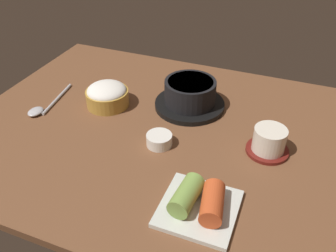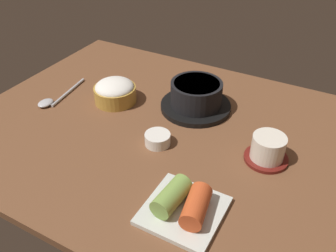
# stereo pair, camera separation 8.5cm
# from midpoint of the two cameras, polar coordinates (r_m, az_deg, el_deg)

# --- Properties ---
(dining_table) EXTENTS (1.00, 0.76, 0.02)m
(dining_table) POSITION_cam_midpoint_polar(r_m,az_deg,el_deg) (0.89, 2.20, -1.15)
(dining_table) COLOR brown
(dining_table) RESTS_ON ground
(stone_pot) EXTENTS (0.19, 0.19, 0.08)m
(stone_pot) POSITION_cam_midpoint_polar(r_m,az_deg,el_deg) (0.95, 7.08, 4.61)
(stone_pot) COLOR black
(stone_pot) RESTS_ON dining_table
(rice_bowl) EXTENTS (0.12, 0.12, 0.06)m
(rice_bowl) POSITION_cam_midpoint_polar(r_m,az_deg,el_deg) (0.99, -6.08, 5.49)
(rice_bowl) COLOR #B78C38
(rice_bowl) RESTS_ON dining_table
(tea_cup_with_saucer) EXTENTS (0.10, 0.10, 0.06)m
(tea_cup_with_saucer) POSITION_cam_midpoint_polar(r_m,az_deg,el_deg) (0.82, 18.58, -3.65)
(tea_cup_with_saucer) COLOR maroon
(tea_cup_with_saucer) RESTS_ON dining_table
(banchan_cup_center) EXTENTS (0.06, 0.06, 0.03)m
(banchan_cup_center) POSITION_cam_midpoint_polar(r_m,az_deg,el_deg) (0.83, 1.24, -2.15)
(banchan_cup_center) COLOR white
(banchan_cup_center) RESTS_ON dining_table
(kimchi_plate) EXTENTS (0.14, 0.14, 0.05)m
(kimchi_plate) POSITION_cam_midpoint_polar(r_m,az_deg,el_deg) (0.68, 6.18, -12.65)
(kimchi_plate) COLOR silver
(kimchi_plate) RESTS_ON dining_table
(spoon) EXTENTS (0.04, 0.18, 0.01)m
(spoon) POSITION_cam_midpoint_polar(r_m,az_deg,el_deg) (1.03, -15.69, 4.08)
(spoon) COLOR #B7B7BC
(spoon) RESTS_ON dining_table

